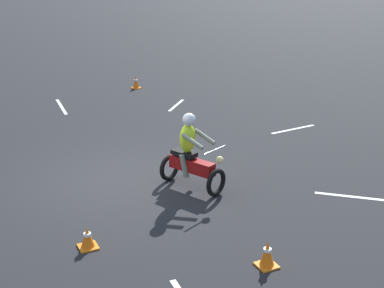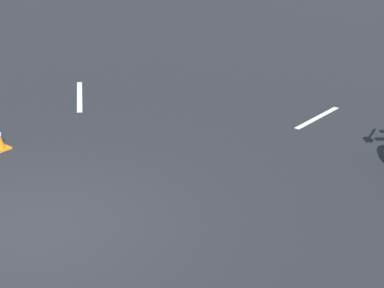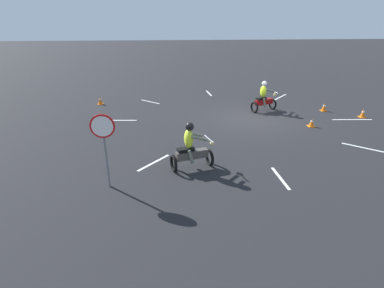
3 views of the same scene
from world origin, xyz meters
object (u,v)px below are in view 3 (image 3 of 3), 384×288
Objects in this scene: motorcycle_rider_foreground at (264,98)px; stop_sign at (104,137)px; traffic_cone_near_left at (324,107)px; traffic_cone_far_right at (312,123)px; traffic_cone_near_right at (363,113)px; motorcycle_rider_background at (191,149)px; traffic_cone_mid_left at (100,101)px.

motorcycle_rider_foreground is 10.33m from stop_sign.
stop_sign reaches higher than traffic_cone_near_left.
traffic_cone_near_left is at bearing 61.16° from motorcycle_rider_foreground.
motorcycle_rider_foreground reaches higher than traffic_cone_far_right.
motorcycle_rider_foreground is at bearing -18.02° from traffic_cone_near_right.
motorcycle_rider_background is 3.71× the size of traffic_cone_near_left.
traffic_cone_far_right is (-10.71, 4.89, -0.04)m from traffic_cone_mid_left.
motorcycle_rider_foreground is 3.83× the size of traffic_cone_near_right.
traffic_cone_mid_left is 11.77m from traffic_cone_far_right.
motorcycle_rider_background is 3.58× the size of traffic_cone_mid_left.
traffic_cone_far_right is at bearing 19.33° from traffic_cone_near_right.
stop_sign is 5.30× the size of traffic_cone_near_right.
traffic_cone_near_left reaches higher than traffic_cone_near_right.
motorcycle_rider_foreground is 3.58× the size of traffic_cone_mid_left.
motorcycle_rider_foreground is 0.72× the size of stop_sign.
traffic_cone_near_left is 1.18× the size of traffic_cone_far_right.
motorcycle_rider_background is 10.53m from traffic_cone_near_right.
traffic_cone_near_left is at bearing -41.86° from traffic_cone_near_right.
traffic_cone_near_right is at bearing 138.14° from traffic_cone_near_left.
stop_sign is (7.07, 7.48, 0.91)m from motorcycle_rider_foreground.
stop_sign reaches higher than traffic_cone_mid_left.
traffic_cone_near_right is at bearing 165.00° from traffic_cone_mid_left.
traffic_cone_mid_left reaches higher than traffic_cone_near_right.
traffic_cone_mid_left reaches higher than traffic_cone_near_left.
stop_sign is at bearing 102.40° from traffic_cone_mid_left.
motorcycle_rider_foreground is 5.06m from traffic_cone_near_right.
traffic_cone_near_right is (-1.43, 1.28, -0.01)m from traffic_cone_near_left.
motorcycle_rider_foreground reaches higher than traffic_cone_near_right.
traffic_cone_far_right is at bearing 155.44° from traffic_cone_mid_left.
stop_sign is 6.09× the size of traffic_cone_far_right.
stop_sign is at bearing 26.54° from traffic_cone_near_right.
stop_sign is 12.75m from traffic_cone_near_left.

